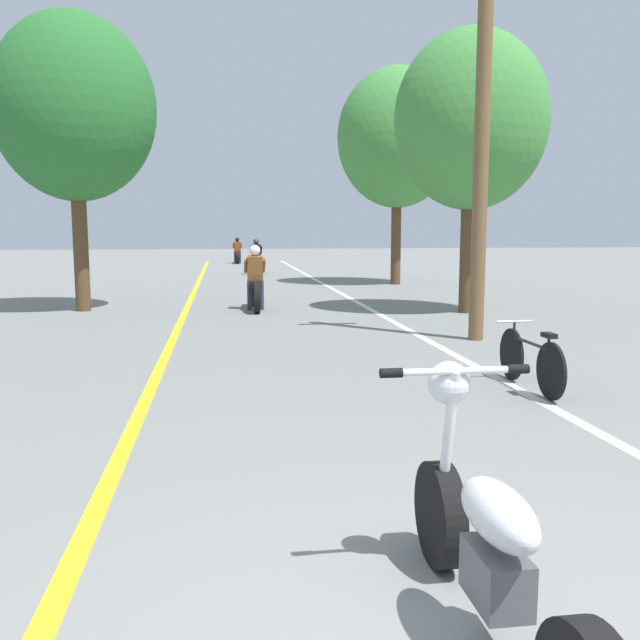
% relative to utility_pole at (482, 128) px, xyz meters
% --- Properties ---
extents(lane_stripe_center, '(0.14, 48.00, 0.01)m').
position_rel_utility_pole_xyz_m(lane_stripe_center, '(-4.90, 4.13, -3.35)').
color(lane_stripe_center, yellow).
rests_on(lane_stripe_center, ground).
extents(lane_stripe_edge, '(0.14, 48.00, 0.01)m').
position_rel_utility_pole_xyz_m(lane_stripe_edge, '(-0.80, 4.13, -3.35)').
color(lane_stripe_edge, white).
rests_on(lane_stripe_edge, ground).
extents(utility_pole, '(1.10, 0.24, 6.54)m').
position_rel_utility_pole_xyz_m(utility_pole, '(0.00, 0.00, 0.00)').
color(utility_pole, brown).
rests_on(utility_pole, ground).
extents(roadside_tree_right_near, '(3.23, 2.91, 5.91)m').
position_rel_utility_pole_xyz_m(roadside_tree_right_near, '(1.12, 3.49, 0.67)').
color(roadside_tree_right_near, '#513A23').
rests_on(roadside_tree_right_near, ground).
extents(roadside_tree_right_far, '(3.84, 3.46, 6.89)m').
position_rel_utility_pole_xyz_m(roadside_tree_right_far, '(1.52, 11.10, 1.30)').
color(roadside_tree_right_far, '#513A23').
rests_on(roadside_tree_right_far, ground).
extents(roadside_tree_left, '(3.43, 3.09, 6.33)m').
position_rel_utility_pole_xyz_m(roadside_tree_left, '(-7.13, 5.00, 0.98)').
color(roadside_tree_left, '#513A23').
rests_on(roadside_tree_left, ground).
extents(motorcycle_foreground, '(0.76, 2.07, 1.13)m').
position_rel_utility_pole_xyz_m(motorcycle_foreground, '(-2.94, -7.80, -2.92)').
color(motorcycle_foreground, black).
rests_on(motorcycle_foreground, ground).
extents(motorcycle_rider_lead, '(0.50, 2.02, 1.45)m').
position_rel_utility_pole_xyz_m(motorcycle_rider_lead, '(-3.36, 4.67, -2.81)').
color(motorcycle_rider_lead, black).
rests_on(motorcycle_rider_lead, ground).
extents(motorcycle_rider_mid, '(0.50, 2.05, 1.41)m').
position_rel_utility_pole_xyz_m(motorcycle_rider_mid, '(-2.75, 16.53, -2.82)').
color(motorcycle_rider_mid, black).
rests_on(motorcycle_rider_mid, ground).
extents(motorcycle_rider_far, '(0.50, 2.08, 1.35)m').
position_rel_utility_pole_xyz_m(motorcycle_rider_far, '(-3.30, 25.60, -2.84)').
color(motorcycle_rider_far, black).
rests_on(motorcycle_rider_far, ground).
extents(bicycle_parked, '(0.44, 1.61, 0.72)m').
position_rel_utility_pole_xyz_m(bicycle_parked, '(-0.67, -3.39, -3.02)').
color(bicycle_parked, black).
rests_on(bicycle_parked, ground).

